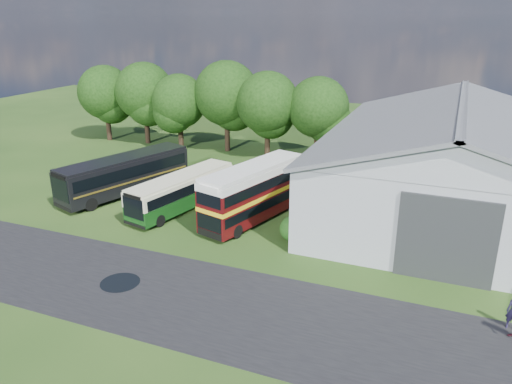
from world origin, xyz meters
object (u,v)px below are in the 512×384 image
at_px(bus_green_single, 182,191).
at_px(bus_dark_single, 125,174).
at_px(bus_maroon_double, 254,193).
at_px(storage_shed, 456,156).

height_order(bus_green_single, bus_dark_single, bus_dark_single).
relative_size(bus_green_single, bus_dark_single, 0.86).
bearing_deg(bus_green_single, bus_maroon_double, 13.92).
relative_size(storage_shed, bus_green_single, 2.47).
xyz_separation_m(storage_shed, bus_green_single, (-18.89, -7.92, -2.73)).
bearing_deg(bus_green_single, bus_dark_single, -178.72).
bearing_deg(storage_shed, bus_maroon_double, -149.19).
bearing_deg(bus_maroon_double, storage_shed, 46.27).
distance_m(bus_green_single, bus_dark_single, 6.19).
bearing_deg(bus_dark_single, bus_maroon_double, 13.19).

